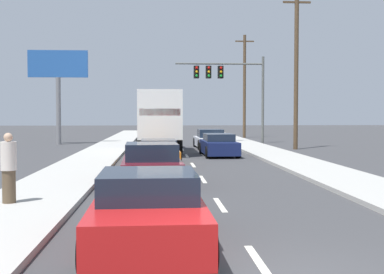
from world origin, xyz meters
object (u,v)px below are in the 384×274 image
object	(u,v)px
car_white	(210,140)
roadside_billboard	(58,76)
box_truck	(159,118)
utility_pole_mid	(296,69)
utility_pole_far	(244,85)
traffic_signal_mast	(223,78)
car_orange	(159,153)
pedestrian_near_corner	(9,168)
car_red	(148,211)
car_maroon	(152,165)
car_navy	(219,145)

from	to	relation	value
car_white	roadside_billboard	world-z (taller)	roadside_billboard
box_truck	utility_pole_mid	distance (m)	9.60
utility_pole_far	traffic_signal_mast	bearing A→B (deg)	-109.42
car_orange	roadside_billboard	size ratio (longest dim) A/B	0.62
utility_pole_mid	pedestrian_near_corner	bearing A→B (deg)	-122.36
utility_pole_mid	pedestrian_near_corner	size ratio (longest dim) A/B	5.90
car_red	car_maroon	bearing A→B (deg)	90.33
car_red	car_navy	world-z (taller)	car_red
car_maroon	car_orange	bearing A→B (deg)	87.96
box_truck	traffic_signal_mast	size ratio (longest dim) A/B	1.30
car_red	car_navy	size ratio (longest dim) A/B	1.07
car_orange	car_white	distance (m)	11.05
car_red	traffic_signal_mast	distance (m)	30.84
car_orange	car_navy	distance (m)	5.46
box_truck	utility_pole_far	size ratio (longest dim) A/B	0.91
car_navy	utility_pole_far	bearing A→B (deg)	76.54
car_maroon	box_truck	bearing A→B (deg)	89.02
car_maroon	traffic_signal_mast	size ratio (longest dim) A/B	0.60
box_truck	car_maroon	distance (m)	13.84
car_white	utility_pole_far	bearing A→B (deg)	71.70
car_navy	roadside_billboard	size ratio (longest dim) A/B	0.60
utility_pole_far	roadside_billboard	bearing A→B (deg)	-148.70
car_orange	pedestrian_near_corner	xyz separation A→B (m)	(-3.63, -10.66, 0.46)
utility_pole_far	car_white	bearing A→B (deg)	-108.30
car_red	utility_pole_mid	bearing A→B (deg)	68.71
car_maroon	car_navy	bearing A→B (deg)	72.03
box_truck	car_maroon	bearing A→B (deg)	-90.98
box_truck	traffic_signal_mast	world-z (taller)	traffic_signal_mast
traffic_signal_mast	roadside_billboard	world-z (taller)	roadside_billboard
car_orange	utility_pole_mid	distance (m)	13.55
car_navy	car_red	bearing A→B (deg)	-100.65
box_truck	pedestrian_near_corner	bearing A→B (deg)	-101.50
car_orange	roadside_billboard	distance (m)	17.84
car_navy	pedestrian_near_corner	size ratio (longest dim) A/B	2.48
box_truck	car_white	bearing A→B (deg)	43.77
pedestrian_near_corner	roadside_billboard	bearing A→B (deg)	98.43
utility_pole_far	pedestrian_near_corner	world-z (taller)	utility_pole_far
roadside_billboard	pedestrian_near_corner	distance (m)	26.78
traffic_signal_mast	car_red	bearing A→B (deg)	-99.81
car_red	box_truck	bearing A→B (deg)	89.49
car_white	roadside_billboard	bearing A→B (deg)	155.42
car_orange	traffic_signal_mast	size ratio (longest dim) A/B	0.64
car_white	pedestrian_near_corner	size ratio (longest dim) A/B	2.48
car_orange	car_maroon	bearing A→B (deg)	-92.04
car_navy	utility_pole_far	distance (m)	21.82
car_maroon	utility_pole_mid	distance (m)	18.68
car_white	utility_pole_far	xyz separation A→B (m)	(4.83, 14.60, 4.49)
car_orange	traffic_signal_mast	world-z (taller)	traffic_signal_mast
car_maroon	car_red	xyz separation A→B (m)	(0.04, -7.65, -0.03)
utility_pole_far	car_red	bearing A→B (deg)	-102.14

